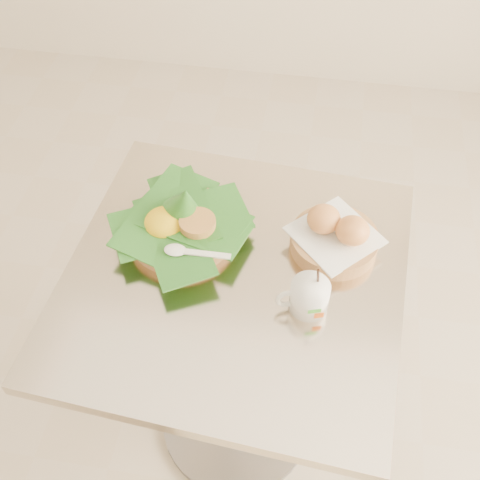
% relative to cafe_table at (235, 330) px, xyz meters
% --- Properties ---
extents(floor, '(3.60, 3.60, 0.00)m').
position_rel_cafe_table_xyz_m(floor, '(-0.12, 0.02, -0.53)').
color(floor, beige).
rests_on(floor, ground).
extents(cafe_table, '(0.75, 0.75, 0.75)m').
position_rel_cafe_table_xyz_m(cafe_table, '(0.00, 0.00, 0.00)').
color(cafe_table, gray).
rests_on(cafe_table, floor).
extents(rice_basket, '(0.29, 0.29, 0.15)m').
position_rel_cafe_table_xyz_m(rice_basket, '(-0.13, 0.09, 0.26)').
color(rice_basket, tan).
rests_on(rice_basket, cafe_table).
extents(bread_basket, '(0.23, 0.23, 0.10)m').
position_rel_cafe_table_xyz_m(bread_basket, '(0.20, 0.11, 0.26)').
color(bread_basket, tan).
rests_on(bread_basket, cafe_table).
extents(coffee_mug, '(0.11, 0.08, 0.13)m').
position_rel_cafe_table_xyz_m(coffee_mug, '(0.16, -0.06, 0.26)').
color(coffee_mug, white).
rests_on(coffee_mug, cafe_table).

